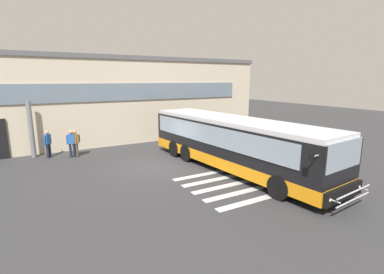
{
  "coord_description": "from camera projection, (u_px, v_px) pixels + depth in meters",
  "views": [
    {
      "loc": [
        -5.65,
        -13.78,
        4.66
      ],
      "look_at": [
        1.97,
        -0.36,
        1.5
      ],
      "focal_mm": 26.36,
      "sensor_mm": 36.0,
      "label": 1
    }
  ],
  "objects": [
    {
      "name": "ground_plane",
      "position": [
        158.0,
        166.0,
        15.41
      ],
      "size": [
        80.0,
        90.0,
        0.02
      ],
      "primitive_type": "cube",
      "color": "#353538",
      "rests_on": "ground"
    },
    {
      "name": "bay_paint_stripes",
      "position": [
        234.0,
        184.0,
        12.79
      ],
      "size": [
        4.4,
        3.96,
        0.01
      ],
      "color": "silver",
      "rests_on": "ground"
    },
    {
      "name": "entry_support_column",
      "position": [
        31.0,
        130.0,
        16.83
      ],
      "size": [
        0.28,
        0.28,
        3.42
      ],
      "primitive_type": "cylinder",
      "color": "slate",
      "rests_on": "ground"
    },
    {
      "name": "passenger_near_column",
      "position": [
        48.0,
        143.0,
        16.94
      ],
      "size": [
        0.41,
        0.47,
        1.68
      ],
      "color": "#1E2338",
      "rests_on": "ground"
    },
    {
      "name": "terminal_building",
      "position": [
        97.0,
        97.0,
        24.36
      ],
      "size": [
        24.84,
        13.8,
        6.31
      ],
      "color": "beige",
      "rests_on": "ground"
    },
    {
      "name": "bus_main_foreground",
      "position": [
        233.0,
        144.0,
        14.7
      ],
      "size": [
        3.69,
        12.16,
        2.7
      ],
      "color": "black",
      "rests_on": "ground"
    },
    {
      "name": "passenger_by_doorway",
      "position": [
        72.0,
        142.0,
        17.03
      ],
      "size": [
        0.56,
        0.33,
        1.68
      ],
      "color": "#1E2338",
      "rests_on": "ground"
    },
    {
      "name": "passenger_at_curb_edge",
      "position": [
        76.0,
        141.0,
        17.14
      ],
      "size": [
        0.5,
        0.52,
        1.68
      ],
      "color": "#4C4233",
      "rests_on": "ground"
    }
  ]
}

